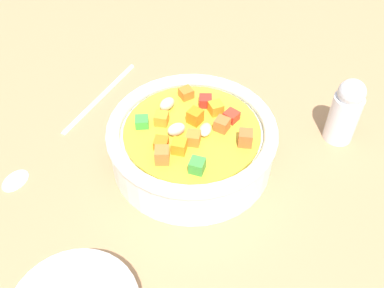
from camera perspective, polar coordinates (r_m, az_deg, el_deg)
The scene contains 4 objects.
ground_plane at distance 47.88cm, azimuth -0.00°, elevation -2.91°, with size 140.00×140.00×2.00cm, color #9E754F.
soup_bowl_main at distance 44.97cm, azimuth -0.00°, elevation 0.33°, with size 17.44×17.44×6.22cm.
spoon at distance 51.32cm, azimuth -17.36°, elevation 0.90°, with size 18.71×17.15×0.93cm.
pepper_shaker at distance 49.69cm, azimuth 19.57°, elevation 4.13°, with size 3.26×3.26×7.98cm.
Camera 1 is at (10.84, 29.17, 35.39)cm, focal length 40.46 mm.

